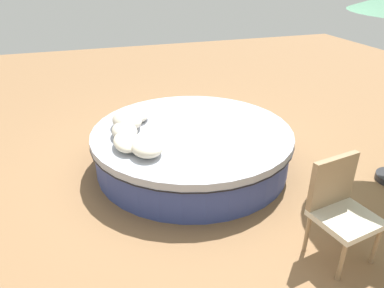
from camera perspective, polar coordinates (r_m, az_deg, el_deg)
The scene contains 8 objects.
ground_plane at distance 5.04m, azimuth -0.00°, elevation -3.29°, with size 16.00×16.00×0.00m, color olive.
round_bed at distance 4.91m, azimuth -0.00°, elevation -0.49°, with size 2.67×2.67×0.54m.
throw_pillow_0 at distance 5.13m, azimuth -8.91°, elevation 4.61°, with size 0.48×0.37×0.15m, color beige.
throw_pillow_1 at distance 4.88m, azimuth -10.21°, elevation 3.75°, with size 0.55×0.39×0.22m, color beige.
throw_pillow_2 at distance 4.63m, azimuth -10.62°, elevation 2.06°, with size 0.50×0.32×0.17m, color beige.
throw_pillow_3 at distance 4.36m, azimuth -10.30°, elevation 0.36°, with size 0.52×0.31×0.15m, color beige.
throw_pillow_4 at distance 4.18m, azimuth -7.13°, elevation -0.41°, with size 0.48×0.37×0.19m, color beige.
patio_chair at distance 3.61m, azimuth 22.24°, elevation -8.60°, with size 0.58×0.60×0.98m.
Camera 1 is at (4.14, -1.33, 2.55)m, focal length 33.75 mm.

